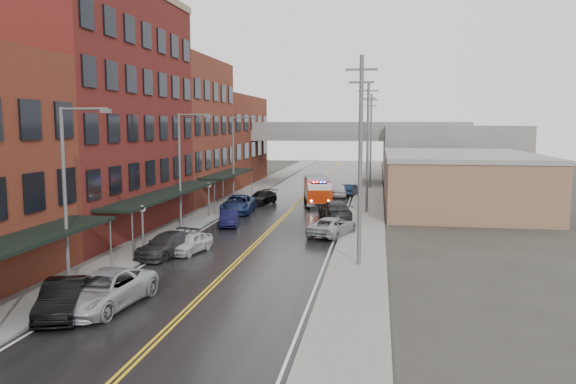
{
  "coord_description": "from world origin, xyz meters",
  "views": [
    {
      "loc": [
        8.22,
        -16.91,
        8.17
      ],
      "look_at": [
        1.37,
        25.41,
        3.0
      ],
      "focal_mm": 35.0,
      "sensor_mm": 36.0,
      "label": 1
    }
  ],
  "objects": [
    {
      "name": "curb_right",
      "position": [
        5.65,
        30.0,
        0.07
      ],
      "size": [
        0.3,
        160.0,
        0.15
      ],
      "primitive_type": "cube",
      "color": "gray",
      "rests_on": "ground"
    },
    {
      "name": "parked_car_left_6",
      "position": [
        -4.57,
        33.2,
        0.82
      ],
      "size": [
        3.22,
        6.1,
        1.63
      ],
      "primitive_type": "imported",
      "rotation": [
        0.0,
        0.0,
        0.09
      ],
      "color": "navy",
      "rests_on": "ground"
    },
    {
      "name": "parked_car_right_2",
      "position": [
        3.88,
        46.2,
        0.74
      ],
      "size": [
        1.89,
        4.41,
        1.49
      ],
      "primitive_type": "imported",
      "rotation": [
        0.0,
        0.0,
        3.17
      ],
      "color": "silver",
      "rests_on": "ground"
    },
    {
      "name": "brick_building_c",
      "position": [
        -13.3,
        40.5,
        7.5
      ],
      "size": [
        9.0,
        15.0,
        15.0
      ],
      "primitive_type": "cube",
      "color": "maroon",
      "rests_on": "ground"
    },
    {
      "name": "street_lamp_0",
      "position": [
        -6.55,
        8.0,
        5.19
      ],
      "size": [
        2.64,
        0.22,
        9.0
      ],
      "color": "#59595B",
      "rests_on": "ground"
    },
    {
      "name": "parked_car_left_4",
      "position": [
        -3.6,
        16.8,
        0.67
      ],
      "size": [
        2.38,
        4.16,
        1.33
      ],
      "primitive_type": "imported",
      "rotation": [
        0.0,
        0.0,
        -0.22
      ],
      "color": "silver",
      "rests_on": "ground"
    },
    {
      "name": "globe_lamp_2",
      "position": [
        -6.4,
        30.0,
        2.31
      ],
      "size": [
        0.44,
        0.44,
        3.12
      ],
      "color": "#59595B",
      "rests_on": "ground"
    },
    {
      "name": "brick_building_b",
      "position": [
        -13.3,
        23.0,
        9.0
      ],
      "size": [
        9.0,
        20.0,
        18.0
      ],
      "primitive_type": "cube",
      "color": "#5C1918",
      "rests_on": "ground"
    },
    {
      "name": "parked_car_left_7",
      "position": [
        -3.6,
        39.2,
        0.68
      ],
      "size": [
        2.94,
        5.02,
        1.37
      ],
      "primitive_type": "imported",
      "rotation": [
        0.0,
        0.0,
        -0.23
      ],
      "color": "black",
      "rests_on": "ground"
    },
    {
      "name": "sidewalk_right",
      "position": [
        7.3,
        30.0,
        0.07
      ],
      "size": [
        3.0,
        160.0,
        0.15
      ],
      "primitive_type": "cube",
      "color": "slate",
      "rests_on": "ground"
    },
    {
      "name": "fire_truck",
      "position": [
        2.09,
        39.66,
        1.51
      ],
      "size": [
        4.1,
        7.95,
        2.79
      ],
      "rotation": [
        0.0,
        0.0,
        0.18
      ],
      "color": "#A22307",
      "rests_on": "ground"
    },
    {
      "name": "parked_car_left_5",
      "position": [
        -3.6,
        26.5,
        0.67
      ],
      "size": [
        2.15,
        4.26,
        1.34
      ],
      "primitive_type": "imported",
      "rotation": [
        0.0,
        0.0,
        0.19
      ],
      "color": "black",
      "rests_on": "ground"
    },
    {
      "name": "road",
      "position": [
        0.0,
        30.0,
        0.01
      ],
      "size": [
        11.0,
        160.0,
        0.02
      ],
      "primitive_type": "cube",
      "color": "black",
      "rests_on": "ground"
    },
    {
      "name": "overpass",
      "position": [
        0.0,
        62.0,
        5.99
      ],
      "size": [
        40.0,
        10.0,
        7.5
      ],
      "color": "slate",
      "rests_on": "ground"
    },
    {
      "name": "parked_car_left_2",
      "position": [
        -3.81,
        5.8,
        0.81
      ],
      "size": [
        3.32,
        6.1,
        1.62
      ],
      "primitive_type": "imported",
      "rotation": [
        0.0,
        0.0,
        -0.11
      ],
      "color": "#A0A2A8",
      "rests_on": "ground"
    },
    {
      "name": "parked_car_right_3",
      "position": [
        5.0,
        47.8,
        0.67
      ],
      "size": [
        2.22,
        4.25,
        1.33
      ],
      "primitive_type": "imported",
      "rotation": [
        0.0,
        0.0,
        2.93
      ],
      "color": "black",
      "rests_on": "ground"
    },
    {
      "name": "parked_car_left_1",
      "position": [
        -4.98,
        4.53,
        0.77
      ],
      "size": [
        3.07,
        4.95,
        1.54
      ],
      "primitive_type": "imported",
      "rotation": [
        0.0,
        0.0,
        0.33
      ],
      "color": "black",
      "rests_on": "ground"
    },
    {
      "name": "curb_left",
      "position": [
        -5.65,
        30.0,
        0.07
      ],
      "size": [
        0.3,
        160.0,
        0.15
      ],
      "primitive_type": "cube",
      "color": "gray",
      "rests_on": "ground"
    },
    {
      "name": "parked_car_right_1",
      "position": [
        4.58,
        31.1,
        0.82
      ],
      "size": [
        3.61,
        6.02,
        1.63
      ],
      "primitive_type": "imported",
      "rotation": [
        0.0,
        0.0,
        3.39
      ],
      "color": "#242426",
      "rests_on": "ground"
    },
    {
      "name": "utility_pole_0",
      "position": [
        7.2,
        15.0,
        6.31
      ],
      "size": [
        1.8,
        0.24,
        12.0
      ],
      "color": "#59595B",
      "rests_on": "ground"
    },
    {
      "name": "brick_building_far",
      "position": [
        -13.3,
        58.0,
        6.0
      ],
      "size": [
        9.0,
        20.0,
        12.0
      ],
      "primitive_type": "cube",
      "color": "#612D19",
      "rests_on": "ground"
    },
    {
      "name": "ground",
      "position": [
        0.0,
        0.0,
        0.0
      ],
      "size": [
        220.0,
        220.0,
        0.0
      ],
      "primitive_type": "plane",
      "color": "#2D2B26",
      "rests_on": "ground"
    },
    {
      "name": "utility_pole_1",
      "position": [
        7.2,
        35.0,
        6.31
      ],
      "size": [
        1.8,
        0.24,
        12.0
      ],
      "color": "#59595B",
      "rests_on": "ground"
    },
    {
      "name": "parked_car_left_3",
      "position": [
        -4.67,
        15.7,
        0.72
      ],
      "size": [
        3.25,
        5.34,
        1.45
      ],
      "primitive_type": "imported",
      "rotation": [
        0.0,
        0.0,
        -0.26
      ],
      "color": "#28282A",
      "rests_on": "ground"
    },
    {
      "name": "street_lamp_1",
      "position": [
        -6.55,
        24.0,
        5.19
      ],
      "size": [
        2.64,
        0.22,
        9.0
      ],
      "color": "#59595B",
      "rests_on": "ground"
    },
    {
      "name": "street_lamp_2",
      "position": [
        -6.55,
        40.0,
        5.19
      ],
      "size": [
        2.64,
        0.22,
        9.0
      ],
      "color": "#59595B",
      "rests_on": "ground"
    },
    {
      "name": "utility_pole_2",
      "position": [
        7.2,
        55.0,
        6.31
      ],
      "size": [
        1.8,
        0.24,
        12.0
      ],
      "color": "#59595B",
      "rests_on": "ground"
    },
    {
      "name": "parked_car_right_0",
      "position": [
        4.96,
        23.8,
        0.7
      ],
      "size": [
        3.81,
        5.53,
        1.4
      ],
      "primitive_type": "imported",
      "rotation": [
        0.0,
        0.0,
        2.82
      ],
      "color": "#989AA0",
      "rests_on": "ground"
    },
    {
      "name": "right_far_block",
      "position": [
        18.0,
        70.0,
        4.0
      ],
      "size": [
        18.0,
        30.0,
        8.0
      ],
      "primitive_type": "cube",
      "color": "slate",
      "rests_on": "ground"
    },
    {
      "name": "tan_building",
      "position": [
        16.0,
        40.0,
        2.5
      ],
      "size": [
        14.0,
        22.0,
        5.0
      ],
      "primitive_type": "cube",
      "color": "#8D664C",
      "rests_on": "ground"
    },
    {
      "name": "globe_lamp_1",
      "position": [
        -6.4,
        16.0,
        2.31
      ],
      "size": [
        0.44,
        0.44,
        3.12
      ],
      "color": "#59595B",
      "rests_on": "ground"
    },
    {
      "name": "awning_2",
      "position": [
        -7.49,
        40.5,
        2.99
      ],
      "size": [
        2.6,
        13.0,
        3.09
      ],
      "color": "black",
      "rests_on": "ground"
    },
    {
      "name": "awning_1",
      "position": [
        -7.49,
        23.0,
        2.99
      ],
      "size": [
        2.6,
        18.0,
        3.09
      ],
      "color": "black",
      "rests_on": "ground"
    },
    {
      "name": "sidewalk_left",
      "position": [
        -7.3,
        30.0,
        0.07
      ],
      "size": [
        3.0,
        160.0,
        0.15
      ],
      "primitive_type": "cube",
      "color": "slate",
      "rests_on": "ground"
    }
  ]
}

